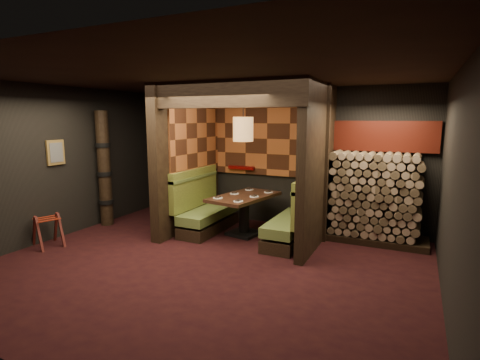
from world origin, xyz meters
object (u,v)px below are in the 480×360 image
dining_table (244,207)px  firewood_stack (379,198)px  luggage_rack (48,229)px  totem_column (104,170)px  pendant_lamp (243,129)px  booth_bench_left (204,211)px  booth_bench_right (295,222)px

dining_table → firewood_stack: 2.49m
luggage_rack → totem_column: size_ratio=0.28×
pendant_lamp → luggage_rack: 3.92m
luggage_rack → firewood_stack: bearing=27.5°
booth_bench_left → booth_bench_right: same height
booth_bench_right → pendant_lamp: size_ratio=1.55×
booth_bench_right → dining_table: bearing=176.8°
dining_table → pendant_lamp: 1.50m
booth_bench_left → pendant_lamp: 1.86m
booth_bench_left → dining_table: size_ratio=1.00×
dining_table → booth_bench_left: bearing=-176.2°
booth_bench_right → totem_column: 4.10m
dining_table → firewood_stack: firewood_stack is taller
dining_table → luggage_rack: dining_table is taller
luggage_rack → firewood_stack: firewood_stack is taller
luggage_rack → totem_column: 1.72m
dining_table → totem_column: 3.07m
firewood_stack → booth_bench_left: bearing=-167.8°
booth_bench_left → totem_column: size_ratio=0.67×
booth_bench_left → booth_bench_right: 1.89m
booth_bench_left → luggage_rack: booth_bench_left is taller
totem_column → booth_bench_left: bearing=14.8°
pendant_lamp → luggage_rack: size_ratio=1.53×
pendant_lamp → firewood_stack: (2.39, 0.69, -1.23)m
firewood_stack → luggage_rack: bearing=-152.5°
dining_table → luggage_rack: bearing=-143.9°
booth_bench_left → totem_column: (-2.09, -0.55, 0.79)m
dining_table → pendant_lamp: pendant_lamp is taller
totem_column → firewood_stack: 5.49m
booth_bench_right → firewood_stack: size_ratio=0.92×
firewood_stack → pendant_lamp: bearing=-163.8°
booth_bench_left → totem_column: totem_column is taller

